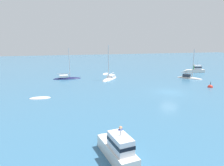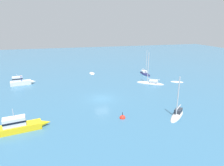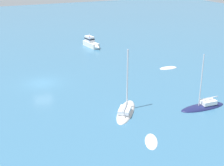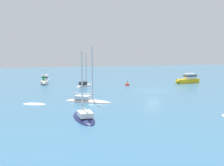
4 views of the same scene
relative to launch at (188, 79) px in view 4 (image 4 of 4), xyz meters
The scene contains 9 objects.
ground_plane 14.78m from the launch, 146.09° to the right, with size 160.00×160.00×0.00m, color teal.
launch is the anchor object (origin of this frame).
sailboat 35.64m from the launch, 139.67° to the right, with size 1.79×5.64×6.60m.
tender_1 34.14m from the launch, 155.71° to the right, with size 3.04×2.33×0.31m.
yacht 21.33m from the launch, behind, with size 4.50×4.32×6.38m.
launch_1 28.88m from the launch, 164.77° to the left, with size 2.01×5.53×2.66m.
ketch 28.71m from the launch, 149.44° to the right, with size 5.89×4.99×7.23m.
channel_buoy 13.39m from the launch, behind, with size 0.87×0.87×1.32m.
mooring_buoy 7.08m from the launch, 46.57° to the left, with size 0.50×0.50×1.18m.
Camera 4 is at (-20.53, -39.11, 6.09)m, focal length 43.73 mm.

